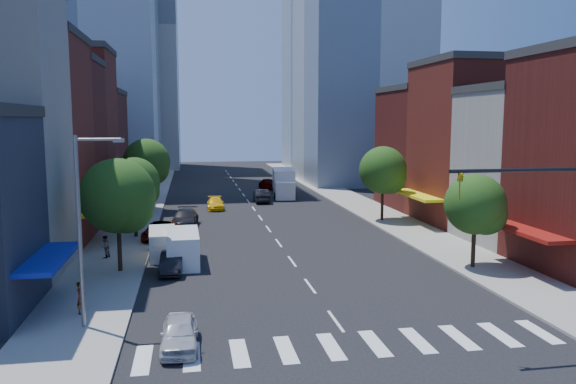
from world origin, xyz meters
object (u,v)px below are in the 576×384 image
object	(u,v)px
parked_car_front	(180,333)
taxi	(215,204)
cargo_van_far	(163,244)
box_truck	(284,184)
cargo_van_near	(183,248)
parked_car_second	(172,262)
pedestrian_far	(105,247)
traffic_car_far	(267,184)
parked_car_rear	(185,218)
parked_car_third	(160,231)
pedestrian_near	(81,298)
traffic_car_oncoming	(261,196)

from	to	relation	value
parked_car_front	taxi	bearing A→B (deg)	85.87
cargo_van_far	box_truck	distance (m)	33.74
cargo_van_near	cargo_van_far	bearing A→B (deg)	121.44
parked_car_second	box_truck	world-z (taller)	box_truck
parked_car_second	pedestrian_far	xyz separation A→B (m)	(-4.77, 4.21, 0.28)
traffic_car_far	taxi	bearing A→B (deg)	61.46
parked_car_rear	traffic_car_far	bearing A→B (deg)	73.59
parked_car_second	parked_car_rear	distance (m)	16.10
taxi	traffic_car_far	xyz separation A→B (m)	(8.19, 17.54, 0.15)
parked_car_third	taxi	xyz separation A→B (m)	(5.28, 15.49, -0.09)
cargo_van_far	cargo_van_near	bearing A→B (deg)	-61.26
cargo_van_near	traffic_car_far	size ratio (longest dim) A/B	1.15
cargo_van_near	box_truck	size ratio (longest dim) A/B	0.59
cargo_van_near	traffic_car_far	distance (m)	43.04
parked_car_second	taxi	size ratio (longest dim) A/B	0.93
parked_car_second	pedestrian_near	bearing A→B (deg)	-115.66
parked_car_rear	traffic_car_oncoming	world-z (taller)	parked_car_rear
parked_car_rear	taxi	xyz separation A→B (m)	(3.28, 9.85, -0.15)
traffic_car_oncoming	traffic_car_far	xyz separation A→B (m)	(2.47, 13.00, 0.00)
box_truck	taxi	bearing A→B (deg)	-128.94
taxi	parked_car_rear	bearing A→B (deg)	-108.38
parked_car_rear	pedestrian_far	bearing A→B (deg)	-108.41
cargo_van_far	taxi	size ratio (longest dim) A/B	1.10
pedestrian_near	cargo_van_far	bearing A→B (deg)	2.35
cargo_van_near	box_truck	distance (m)	35.31
cargo_van_near	parked_car_rear	bearing A→B (deg)	88.96
parked_car_second	cargo_van_near	distance (m)	2.16
parked_car_rear	cargo_van_near	size ratio (longest dim) A/B	1.02
cargo_van_far	box_truck	size ratio (longest dim) A/B	0.54
taxi	traffic_car_oncoming	xyz separation A→B (m)	(5.72, 4.54, 0.15)
parked_car_third	cargo_van_near	bearing A→B (deg)	-71.24
cargo_van_near	traffic_car_oncoming	distance (m)	29.87
parked_car_third	pedestrian_near	xyz separation A→B (m)	(-2.94, -18.06, 0.24)
parked_car_second	parked_car_front	bearing A→B (deg)	-83.39
parked_car_front	taxi	xyz separation A→B (m)	(3.28, 38.45, -0.04)
parked_car_second	cargo_van_far	bearing A→B (deg)	103.68
taxi	box_truck	world-z (taller)	box_truck
pedestrian_near	pedestrian_far	bearing A→B (deg)	21.12
parked_car_front	traffic_car_far	world-z (taller)	traffic_car_far
parked_car_third	parked_car_rear	world-z (taller)	parked_car_rear
cargo_van_far	taxi	bearing A→B (deg)	73.87
parked_car_second	parked_car_third	bearing A→B (deg)	100.60
parked_car_rear	cargo_van_near	xyz separation A→B (m)	(0.00, -14.08, 0.33)
parked_car_third	parked_car_second	bearing A→B (deg)	-77.44
parked_car_third	parked_car_front	bearing A→B (deg)	-79.61
traffic_car_oncoming	pedestrian_far	bearing A→B (deg)	62.22
taxi	pedestrian_near	world-z (taller)	pedestrian_near
parked_car_front	cargo_van_near	xyz separation A→B (m)	(0.00, 14.52, 0.44)
parked_car_third	traffic_car_far	size ratio (longest dim) A/B	1.13
parked_car_front	traffic_car_far	xyz separation A→B (m)	(11.47, 56.00, 0.11)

